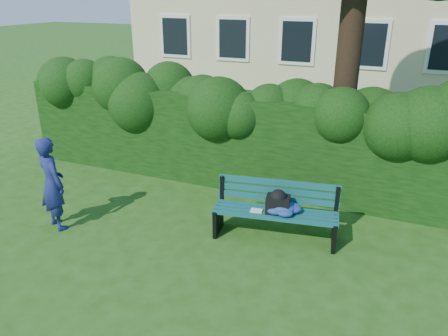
% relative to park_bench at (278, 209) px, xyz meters
% --- Properties ---
extents(ground, '(80.00, 80.00, 0.00)m').
position_rel_park_bench_xyz_m(ground, '(-0.99, -0.39, -0.50)').
color(ground, '#244D12').
rests_on(ground, ground).
extents(hedge, '(10.00, 1.00, 1.80)m').
position_rel_park_bench_xyz_m(hedge, '(-0.99, 1.81, 0.40)').
color(hedge, black).
rests_on(hedge, ground).
extents(park_bench, '(1.98, 0.86, 0.89)m').
position_rel_park_bench_xyz_m(park_bench, '(0.00, 0.00, 0.00)').
color(park_bench, '#10534E').
rests_on(park_bench, ground).
extents(man_reading, '(0.67, 0.57, 1.56)m').
position_rel_park_bench_xyz_m(man_reading, '(-3.44, -1.07, 0.27)').
color(man_reading, navy).
rests_on(man_reading, ground).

